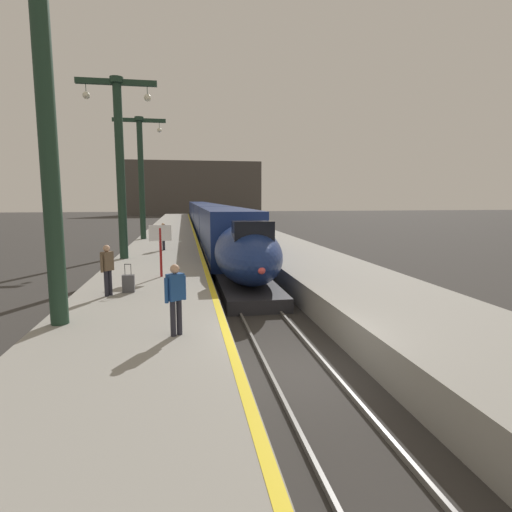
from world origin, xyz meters
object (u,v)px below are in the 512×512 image
(passenger_near_edge, at_px, (107,266))
(passenger_mid_platform, at_px, (163,234))
(departure_info_board, at_px, (160,240))
(station_column_far, at_px, (141,167))
(rolling_suitcase, at_px, (128,283))
(passenger_far_waiting, at_px, (176,294))
(station_column_near, at_px, (45,93))
(highspeed_train_main, at_px, (206,217))
(station_column_mid, at_px, (120,152))

(passenger_near_edge, bearing_deg, passenger_mid_platform, 84.21)
(departure_info_board, bearing_deg, passenger_mid_platform, 91.95)
(station_column_far, height_order, passenger_near_edge, station_column_far)
(passenger_near_edge, relative_size, rolling_suitcase, 1.72)
(passenger_far_waiting, bearing_deg, station_column_near, 154.05)
(rolling_suitcase, bearing_deg, highspeed_train_main, 82.85)
(passenger_far_waiting, xyz_separation_m, rolling_suitcase, (-1.69, 4.89, -0.69))
(station_column_mid, relative_size, departure_info_board, 4.38)
(passenger_near_edge, xyz_separation_m, departure_info_board, (1.55, 3.16, 0.52))
(station_column_far, relative_size, passenger_mid_platform, 5.56)
(passenger_near_edge, bearing_deg, passenger_far_waiting, -63.02)
(passenger_near_edge, bearing_deg, station_column_near, -102.83)
(station_column_far, distance_m, departure_info_board, 17.46)
(rolling_suitcase, xyz_separation_m, departure_info_board, (0.96, 2.74, 1.20))
(station_column_near, bearing_deg, departure_info_board, 70.11)
(passenger_near_edge, height_order, passenger_far_waiting, same)
(station_column_near, relative_size, passenger_mid_platform, 5.60)
(rolling_suitcase, bearing_deg, station_column_far, 93.73)
(station_column_far, xyz_separation_m, passenger_near_edge, (0.69, -19.98, -4.65))
(station_column_mid, xyz_separation_m, station_column_far, (-0.00, 11.09, 0.06))
(passenger_near_edge, height_order, rolling_suitcase, passenger_near_edge)
(passenger_near_edge, relative_size, departure_info_board, 0.80)
(passenger_near_edge, distance_m, passenger_far_waiting, 5.01)
(station_column_mid, relative_size, passenger_far_waiting, 5.50)
(rolling_suitcase, bearing_deg, passenger_far_waiting, -70.98)
(station_column_far, bearing_deg, departure_info_board, -82.42)
(station_column_near, bearing_deg, station_column_far, 90.00)
(highspeed_train_main, height_order, rolling_suitcase, highspeed_train_main)
(departure_info_board, bearing_deg, station_column_mid, 111.36)
(station_column_near, height_order, passenger_mid_platform, station_column_near)
(passenger_far_waiting, height_order, rolling_suitcase, passenger_far_waiting)
(station_column_mid, height_order, departure_info_board, station_column_mid)
(station_column_far, xyz_separation_m, passenger_mid_platform, (1.93, -7.75, -4.65))
(highspeed_train_main, relative_size, rolling_suitcase, 77.04)
(station_column_near, bearing_deg, passenger_near_edge, 77.17)
(passenger_near_edge, distance_m, passenger_mid_platform, 12.29)
(highspeed_train_main, height_order, departure_info_board, highspeed_train_main)
(passenger_mid_platform, bearing_deg, highspeed_train_main, 81.00)
(station_column_mid, bearing_deg, passenger_near_edge, -85.57)
(passenger_mid_platform, xyz_separation_m, rolling_suitcase, (-0.65, -11.81, -0.69))
(station_column_far, height_order, passenger_far_waiting, station_column_far)
(station_column_mid, height_order, passenger_mid_platform, station_column_mid)
(rolling_suitcase, bearing_deg, station_column_near, -110.30)
(station_column_near, relative_size, station_column_far, 1.01)
(station_column_mid, distance_m, station_column_far, 11.09)
(station_column_mid, bearing_deg, station_column_near, -90.00)
(passenger_near_edge, height_order, passenger_mid_platform, same)
(station_column_mid, distance_m, passenger_near_edge, 10.03)
(passenger_mid_platform, xyz_separation_m, passenger_far_waiting, (1.03, -16.70, 0.00))
(station_column_near, height_order, departure_info_board, station_column_near)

